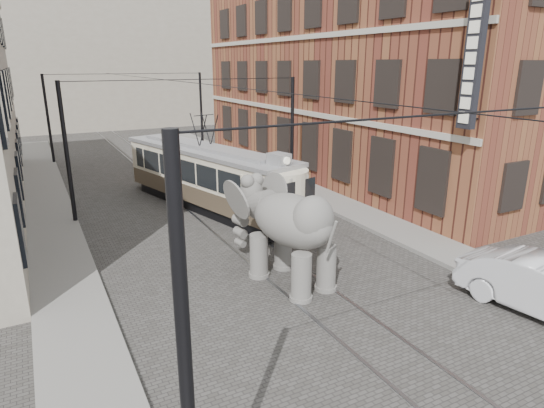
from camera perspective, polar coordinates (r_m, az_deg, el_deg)
ground at (r=17.52m, az=-2.49°, el=-5.32°), size 120.00×120.00×0.00m
tram_rails at (r=17.51m, az=-2.49°, el=-5.29°), size 1.54×80.00×0.02m
sidewalk_right at (r=20.60m, az=12.77°, el=-2.05°), size 2.00×60.00×0.15m
sidewalk_left at (r=16.08m, az=-24.16°, el=-8.72°), size 2.00×60.00×0.15m
brick_building at (r=29.68m, az=9.61°, el=15.50°), size 8.00×26.00×12.00m
distant_block at (r=55.11m, az=-21.52°, el=16.21°), size 28.00×10.00×14.00m
catenary at (r=21.10m, az=-8.97°, el=6.82°), size 11.00×30.20×6.00m
tram at (r=21.88m, az=-8.16°, el=5.13°), size 5.09×11.39×4.43m
elephant at (r=14.20m, az=2.47°, el=-3.86°), size 3.82×5.66×3.19m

